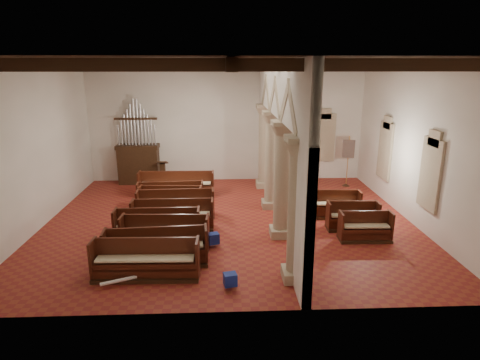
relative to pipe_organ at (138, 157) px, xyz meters
name	(u,v)px	position (x,y,z in m)	size (l,w,h in m)	color
floor	(229,221)	(4.50, -5.50, -1.37)	(14.00, 14.00, 0.00)	maroon
ceiling	(228,60)	(4.50, -5.50, 4.63)	(14.00, 14.00, 0.00)	#312010
wall_back	(227,123)	(4.50, 0.50, 1.63)	(14.00, 0.02, 6.00)	white
wall_front	(233,195)	(4.50, -11.50, 1.63)	(14.00, 0.02, 6.00)	white
wall_left	(35,147)	(-2.50, -5.50, 1.63)	(0.02, 12.00, 6.00)	white
wall_right	(415,143)	(11.50, -5.50, 1.63)	(0.02, 12.00, 6.00)	white
ceiling_beams	(228,65)	(4.50, -5.50, 4.45)	(13.80, 11.80, 0.30)	#341E10
arcade	(277,129)	(6.30, -5.50, 2.19)	(0.90, 11.90, 6.00)	tan
window_right_a	(431,174)	(11.48, -7.00, 0.83)	(0.03, 1.00, 2.20)	#306C53
window_right_b	(386,151)	(11.48, -3.00, 0.83)	(0.03, 1.00, 2.20)	#306C53
window_back	(322,138)	(9.50, 0.48, 0.83)	(1.00, 0.03, 2.20)	#306C53
pipe_organ	(138,157)	(0.00, 0.00, 0.00)	(2.10, 0.85, 4.40)	#341E10
lectern	(163,175)	(1.29, -0.65, -0.81)	(0.56, 0.57, 1.35)	#391D12
dossal_curtain	(293,158)	(8.00, 0.42, -0.21)	(1.80, 0.07, 2.17)	maroon
processional_banner	(347,170)	(10.46, -1.00, -0.55)	(0.57, 0.72, 2.53)	#341E10
hymnal_box_a	(230,279)	(4.45, -10.42, -1.10)	(0.35, 0.28, 0.35)	navy
hymnal_box_b	(213,238)	(3.94, -7.74, -1.09)	(0.35, 0.29, 0.35)	#16309C
hymnal_box_c	(194,213)	(3.12, -5.23, -1.13)	(0.28, 0.23, 0.28)	#163D99
tube_heater_a	(119,281)	(1.40, -10.16, -1.21)	(0.10, 0.10, 0.98)	silver
tube_heater_b	(186,259)	(3.13, -8.99, -1.21)	(0.09, 0.09, 0.87)	white
nave_pew_0	(146,265)	(2.09, -9.72, -0.99)	(3.01, 0.83, 1.14)	#341E10
nave_pew_1	(157,253)	(2.26, -8.97, -0.99)	(3.11, 0.98, 1.15)	#341E10
nave_pew_2	(165,238)	(2.37, -7.90, -0.99)	(2.88, 0.89, 1.15)	#341E10
nave_pew_3	(158,230)	(2.01, -7.14, -1.00)	(2.92, 0.76, 1.11)	#341E10
nave_pew_4	(173,220)	(2.43, -6.21, -1.00)	(2.98, 0.77, 1.12)	#341E10
nave_pew_5	(176,208)	(2.40, -4.98, -1.00)	(3.06, 0.90, 1.11)	#341E10
nave_pew_6	(171,202)	(2.09, -4.18, -1.03)	(2.63, 0.86, 1.02)	#341E10
nave_pew_7	(171,197)	(2.01, -3.45, -1.04)	(2.87, 0.83, 1.00)	#341E10
nave_pew_8	(177,188)	(2.12, -2.24, -1.00)	(3.47, 0.81, 1.14)	#341E10
aisle_pew_0	(365,231)	(9.14, -7.49, -1.03)	(1.78, 0.72, 1.02)	#341E10
aisle_pew_1	(352,220)	(9.01, -6.51, -1.02)	(1.88, 0.75, 1.04)	#341E10
aisle_pew_2	(336,208)	(8.77, -5.24, -1.01)	(1.86, 0.78, 1.08)	#341E10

